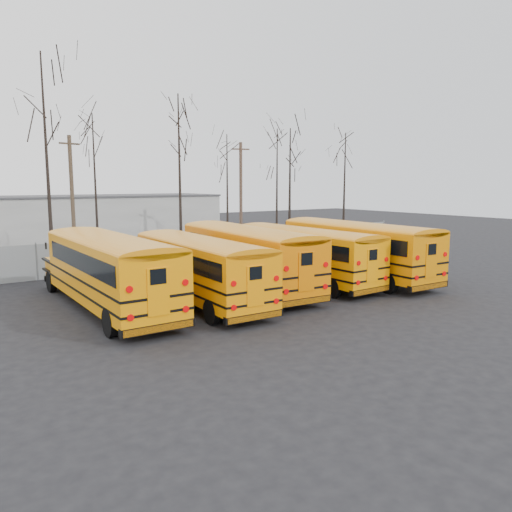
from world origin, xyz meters
TOP-DOWN VIEW (x-y plane):
  - ground at (0.00, 0.00)m, footprint 120.00×120.00m
  - fence at (0.00, 12.00)m, footprint 40.00×0.04m
  - distant_building at (2.00, 32.00)m, footprint 22.00×8.00m
  - bus_a at (-6.84, 3.28)m, footprint 2.72×11.66m
  - bus_b at (-3.12, 2.34)m, footprint 2.80×10.86m
  - bus_c at (0.12, 3.42)m, footprint 3.45×11.76m
  - bus_d at (3.53, 3.08)m, footprint 2.80×10.93m
  - bus_e at (6.67, 2.41)m, footprint 2.98×11.70m
  - utility_pole_left at (-4.26, 18.51)m, footprint 1.48×0.56m
  - utility_pole_right at (10.16, 19.45)m, footprint 1.52×0.57m
  - tree_3 at (-6.53, 14.95)m, footprint 0.26×0.26m
  - tree_4 at (-2.85, 17.84)m, footprint 0.26×0.26m
  - tree_5 at (1.69, 13.90)m, footprint 0.26×0.26m
  - tree_6 at (6.95, 16.41)m, footprint 0.26×0.26m
  - tree_7 at (10.01, 14.05)m, footprint 0.26×0.26m
  - tree_8 at (13.21, 16.50)m, footprint 0.26×0.26m
  - tree_9 at (18.77, 15.64)m, footprint 0.26×0.26m

SIDE VIEW (x-z plane):
  - ground at x=0.00m, z-range 0.00..0.00m
  - fence at x=0.00m, z-range 0.00..2.00m
  - bus_b at x=-3.12m, z-range 0.26..3.28m
  - bus_d at x=3.53m, z-range 0.26..3.30m
  - bus_c at x=0.12m, z-range 0.28..3.53m
  - bus_e at x=6.67m, z-range 0.28..3.53m
  - bus_a at x=-6.84m, z-range 0.28..3.54m
  - distant_building at x=2.00m, z-range 0.00..4.00m
  - utility_pole_left at x=-4.26m, z-range 0.12..8.65m
  - utility_pole_right at x=10.16m, z-range 0.12..8.88m
  - tree_6 at x=6.95m, z-range 0.00..9.02m
  - tree_7 at x=10.01m, z-range 0.00..9.42m
  - tree_9 at x=18.77m, z-range 0.00..9.72m
  - tree_8 at x=13.21m, z-range 0.00..9.86m
  - tree_4 at x=-2.85m, z-range 0.00..10.01m
  - tree_5 at x=1.69m, z-range 0.00..11.18m
  - tree_3 at x=-6.53m, z-range 0.00..12.93m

